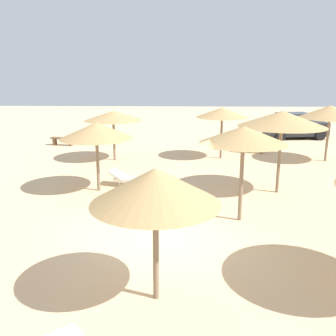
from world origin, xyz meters
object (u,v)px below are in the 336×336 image
Objects in this scene: parasol_3 at (96,131)px; parasol_4 at (222,113)px; parasol_7 at (243,135)px; bench_0 at (252,146)px; lounger_4 at (241,146)px; parasol_9 at (113,116)px; parked_car at (295,126)px; parasol_0 at (155,186)px; parasol_5 at (330,112)px; lounger_3 at (133,179)px; parasol_8 at (282,119)px; bench_1 at (63,140)px.

parasol_4 is at bearing 47.51° from parasol_3.
bench_0 is (2.21, 10.06, -2.28)m from parasol_7.
parasol_9 is at bearing -160.24° from lounger_4.
parked_car is at bearing 31.64° from parasol_9.
parasol_0 is 14.58m from parasol_5.
parasol_0 reaches higher than lounger_4.
parasol_7 is 16.09m from parked_car.
parasol_0 is at bearing -101.64° from parasol_4.
parasol_9 is (-5.48, -0.59, -0.11)m from parasol_4.
parasol_7 is 0.69× the size of parked_car.
parasol_5 is at bearing 0.42° from parasol_9.
parasol_0 is 0.93× the size of parasol_7.
parasol_0 reaches higher than lounger_3.
parasol_8 reaches higher than parasol_9.
parked_car is (14.95, 2.97, 0.48)m from bench_1.
parasol_5 is 0.73× the size of parked_car.
parasol_4 is 6.87m from lounger_3.
lounger_4 reaches higher than bench_1.
parasol_5 is 6.45m from parasol_8.
parasol_5 is at bearing 26.84° from lounger_3.
bench_1 is at bearing 140.09° from parasol_8.
parasol_5 is (10.48, 5.21, 0.19)m from parasol_3.
bench_0 is (5.88, 6.68, 0.04)m from lounger_3.
lounger_4 is 1.27× the size of bench_0.
parasol_5 is 1.51× the size of lounger_3.
parasol_3 reaches higher than lounger_3.
parasol_4 is 1.73× the size of bench_0.
parked_car is (5.64, 6.26, -1.56)m from parasol_4.
parasol_5 is at bearing -5.57° from parasol_4.
lounger_3 is at bearing -72.17° from parasol_9.
parasol_5 is 10.73m from parasol_9.
parasol_4 is 0.88× the size of parasol_5.
parasol_9 reaches higher than bench_1.
parasol_5 is 6.99m from parked_car.
lounger_3 is (1.24, 0.54, -1.99)m from parasol_3.
parasol_0 is at bearing -67.44° from bench_1.
parasol_8 is 7.65m from bench_0.
parasol_9 is 13.15m from parked_car.
parasol_0 is 0.99× the size of parasol_3.
bench_1 is (-10.68, 1.42, 0.03)m from lounger_4.
parasol_8 reaches higher than parasol_3.
bench_1 is at bearing 114.29° from parasol_3.
parked_car is at bearing 71.02° from parasol_8.
parasol_3 is at bearing 179.70° from parasol_8.
parasol_3 is at bearing -156.66° from lounger_3.
parasol_3 reaches higher than bench_1.
lounger_3 reaches higher than bench_1.
parasol_3 is 1.35× the size of lounger_3.
parasol_8 is at bearing -125.42° from parasol_5.
parasol_8 reaches higher than parasol_5.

